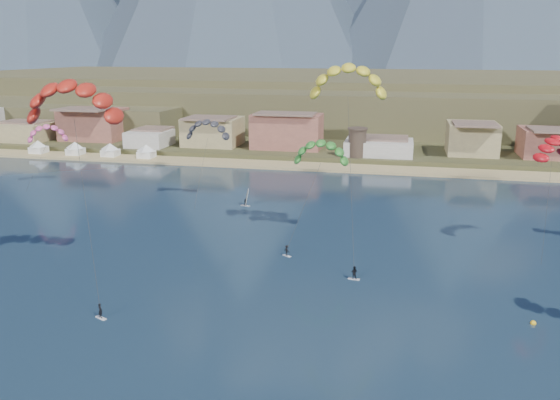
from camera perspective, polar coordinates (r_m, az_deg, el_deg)
name	(u,v)px	position (r m, az deg, el deg)	size (l,w,h in m)	color
ground	(215,368)	(62.21, -6.65, -16.57)	(2400.00, 2400.00, 0.00)	black
beach	(336,167)	(160.21, 5.73, 3.31)	(2200.00, 12.00, 0.90)	tan
land	(389,82)	(611.02, 10.98, 11.67)	(2200.00, 900.00, 4.00)	#4E462A
foothills	(415,100)	(283.36, 13.49, 9.85)	(940.00, 210.00, 18.00)	brown
town	(219,128)	(183.08, -6.21, 7.22)	(400.00, 24.00, 12.00)	beige
watchtower	(357,142)	(166.47, 7.84, 5.83)	(5.82, 5.82, 8.60)	#47382D
beach_tents	(92,146)	(184.47, -18.56, 5.24)	(43.40, 6.40, 5.00)	white
kitesurfer_red	(72,95)	(82.86, -20.36, 9.97)	(16.98, 16.71, 31.06)	silver
kitesurfer_yellow	(348,76)	(93.65, 6.95, 12.34)	(13.54, 19.85, 32.99)	silver
kitesurfer_green	(321,149)	(98.19, 4.15, 5.17)	(10.10, 14.29, 19.76)	silver
distant_kite_pink	(47,130)	(147.61, -22.55, 6.55)	(10.07, 8.29, 17.01)	#262626
distant_kite_dark	(207,126)	(122.58, -7.39, 7.44)	(10.13, 6.25, 19.75)	#262626
distant_kite_red	(554,144)	(99.87, 26.01, 5.17)	(8.21, 8.97, 20.82)	#262626
windsurfer	(246,201)	(120.68, -3.47, -0.07)	(2.14, 2.36, 3.67)	silver
buoy	(533,323)	(76.87, 24.29, -11.31)	(0.70, 0.70, 0.70)	yellow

